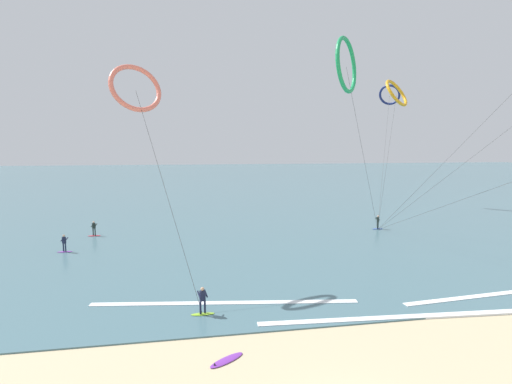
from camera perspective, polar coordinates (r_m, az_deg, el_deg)
sea_water at (r=119.29m, az=-6.79°, el=2.05°), size 400.00×200.00×0.08m
surfer_crimson at (r=45.72m, az=-23.64°, el=-5.31°), size 1.40×0.69×1.70m
surfer_cobalt at (r=47.78m, az=18.23°, el=-4.56°), size 1.40×0.73×1.70m
surfer_violet at (r=40.08m, az=-27.39°, el=-7.17°), size 1.40×0.71×1.70m
surfer_lime at (r=23.28m, az=-8.21°, el=-16.48°), size 1.40×0.65×1.70m
kite_emerald at (r=34.13m, az=13.74°, el=18.40°), size 10.96×12.63×19.35m
kite_amber at (r=56.65m, az=20.79°, el=14.04°), size 8.53×9.77×19.51m
kite_navy at (r=68.96m, az=19.85°, el=13.86°), size 13.02×20.44×20.60m
kite_coral at (r=29.23m, az=-18.01°, el=14.93°), size 6.55×8.99×16.13m
surfboard_spare at (r=19.27m, az=-4.55°, el=-24.36°), size 1.88×1.46×0.20m
wave_crest_near at (r=24.69m, az=21.94°, el=-17.45°), size 17.53×1.51×0.12m
wave_crest_mid at (r=30.03m, az=31.39°, el=-13.54°), size 11.84×1.43×0.12m
wave_crest_far at (r=24.92m, az=-4.80°, el=-16.71°), size 17.05×2.80×0.12m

